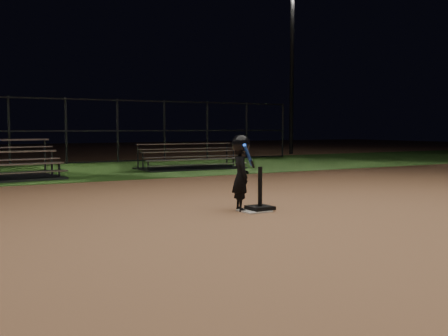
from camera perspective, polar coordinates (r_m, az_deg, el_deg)
ground at (r=8.71m, az=3.27°, el=-4.71°), size 80.00×80.00×0.00m
grass_strip at (r=17.89m, az=-14.41°, el=-0.15°), size 60.00×8.00×0.01m
home_plate at (r=8.71m, az=3.27°, el=-4.63°), size 0.45×0.45×0.02m
batting_tee at (r=8.75m, az=3.90°, el=-3.68°), size 0.38×0.38×0.71m
child_batter at (r=8.69m, az=1.83°, el=-0.27°), size 0.47×0.58×1.26m
bleacher_right at (r=17.62m, az=-3.63°, el=0.46°), size 3.48×1.76×0.84m
backstop_fence at (r=20.75m, az=-16.67°, el=3.85°), size 20.08×0.08×2.50m
light_pole_right at (r=27.96m, az=7.40°, el=11.67°), size 0.90×0.53×8.30m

